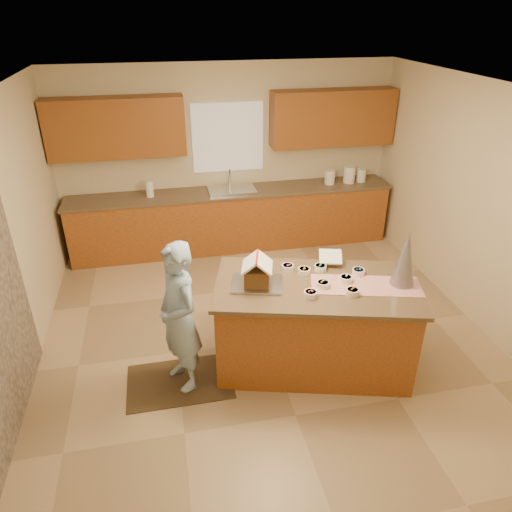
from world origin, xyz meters
name	(u,v)px	position (x,y,z in m)	size (l,w,h in m)	color
floor	(268,341)	(0.00, 0.00, 0.00)	(5.50, 5.50, 0.00)	tan
ceiling	(272,94)	(0.00, 0.00, 2.70)	(5.50, 5.50, 0.00)	silver
wall_back	(228,157)	(0.00, 2.75, 1.35)	(5.50, 5.50, 0.00)	beige
wall_front	(394,461)	(0.00, -2.75, 1.35)	(5.50, 5.50, 0.00)	beige
wall_left	(3,257)	(-2.50, 0.00, 1.35)	(5.50, 5.50, 0.00)	beige
wall_right	(491,214)	(2.50, 0.00, 1.35)	(5.50, 5.50, 0.00)	beige
window_curtain	(228,137)	(0.00, 2.72, 1.65)	(1.05, 0.03, 1.00)	white
back_counter_base	(233,220)	(0.00, 2.45, 0.44)	(4.80, 0.60, 0.88)	#A35D21
back_counter_top	(232,192)	(0.00, 2.45, 0.90)	(4.85, 0.63, 0.04)	brown
upper_cabinet_left	(116,128)	(-1.55, 2.57, 1.90)	(1.85, 0.35, 0.80)	brown
upper_cabinet_right	(333,118)	(1.55, 2.57, 1.90)	(1.85, 0.35, 0.80)	brown
sink	(232,193)	(0.00, 2.45, 0.89)	(0.70, 0.45, 0.12)	silver
faucet	(230,178)	(0.00, 2.63, 1.06)	(0.03, 0.03, 0.28)	silver
island_base	(314,326)	(0.37, -0.44, 0.46)	(1.90, 0.95, 0.93)	#A35D21
island_top	(317,286)	(0.37, -0.44, 0.95)	(1.99, 1.04, 0.04)	brown
table_runner	(366,285)	(0.83, -0.57, 0.98)	(1.06, 0.38, 0.01)	#A50F0B
baking_tray	(257,284)	(-0.20, -0.34, 0.99)	(0.49, 0.36, 0.03)	silver
cookbook	(330,257)	(0.63, -0.10, 1.07)	(0.23, 0.02, 0.19)	white
tinsel_tree	(405,258)	(1.18, -0.61, 1.26)	(0.23, 0.23, 0.58)	#B2B1BD
rug	(180,382)	(-1.03, -0.47, 0.01)	(1.05, 0.68, 0.01)	black
boy	(179,318)	(-0.98, -0.47, 0.78)	(0.56, 0.37, 1.54)	#90AFCC
canister_a	(330,177)	(1.53, 2.45, 1.03)	(0.16, 0.16, 0.22)	white
canister_b	(349,174)	(1.85, 2.45, 1.05)	(0.18, 0.18, 0.26)	white
canister_c	(361,175)	(2.05, 2.45, 1.02)	(0.14, 0.14, 0.20)	white
paper_towel	(150,189)	(-1.20, 2.45, 1.04)	(0.11, 0.11, 0.24)	white
gingerbread_house	(257,273)	(-0.20, -0.34, 1.11)	(0.36, 0.36, 0.30)	#563716
candy_bowls	(325,278)	(0.47, -0.40, 1.00)	(0.80, 0.70, 0.06)	green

